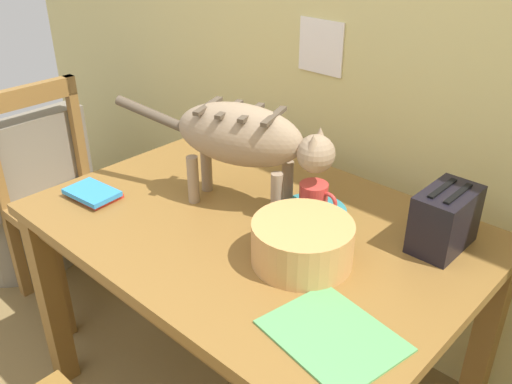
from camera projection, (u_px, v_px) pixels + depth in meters
The scene contains 11 objects.
wall_rear at pixel (402, 22), 1.77m from camera, with size 4.52×0.11×2.50m.
dining_table at pixel (256, 246), 1.69m from camera, with size 1.30×0.92×0.75m.
cat at pixel (245, 138), 1.62m from camera, with size 0.69×0.30×0.33m.
saucer_bowl at pixel (312, 214), 1.64m from camera, with size 0.20×0.20×0.04m, color teal.
coffee_mug at pixel (314, 197), 1.61m from camera, with size 0.13×0.09×0.08m.
magazine at pixel (333, 335), 1.21m from camera, with size 0.28×0.23×0.01m, color #58A25F.
book_stack at pixel (93, 193), 1.77m from camera, with size 0.18×0.13×0.03m.
wicker_basket at pixel (302, 242), 1.44m from camera, with size 0.27×0.27×0.12m.
toaster at pixel (445, 219), 1.49m from camera, with size 0.12×0.20×0.18m.
wooden_chair_far at pixel (64, 202), 2.34m from camera, with size 0.42×0.42×0.93m.
wicker_armchair at pixel (19, 207), 2.67m from camera, with size 0.61×0.62×0.78m.
Camera 1 is at (0.89, 0.21, 1.61)m, focal length 38.61 mm.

